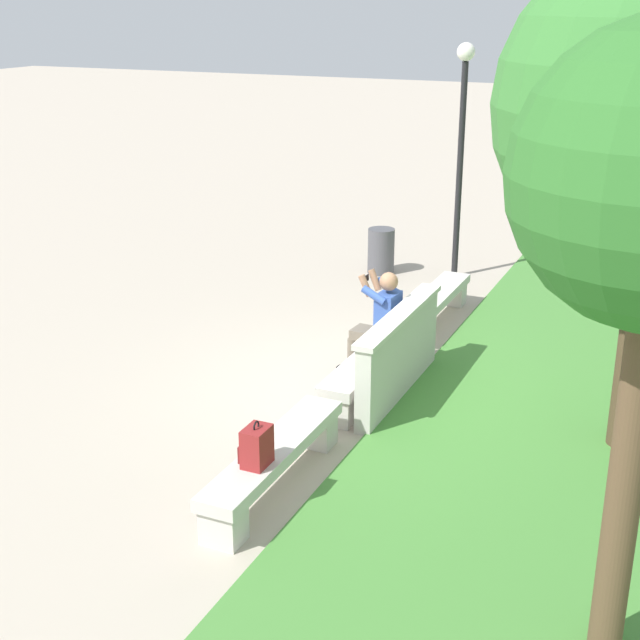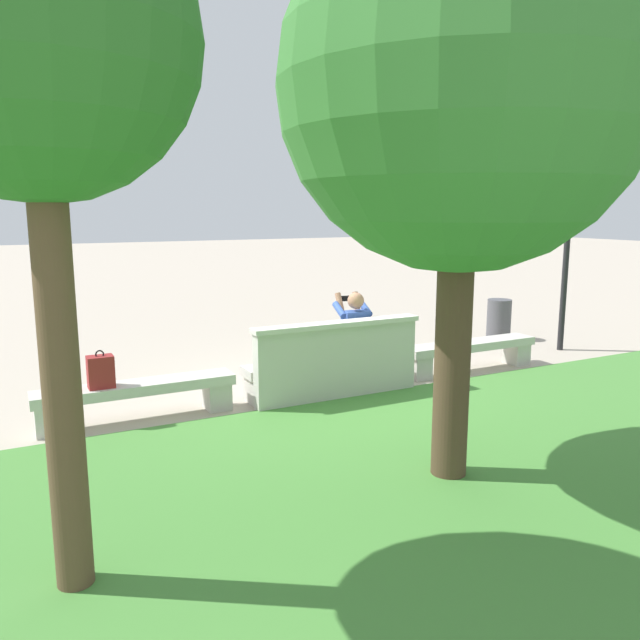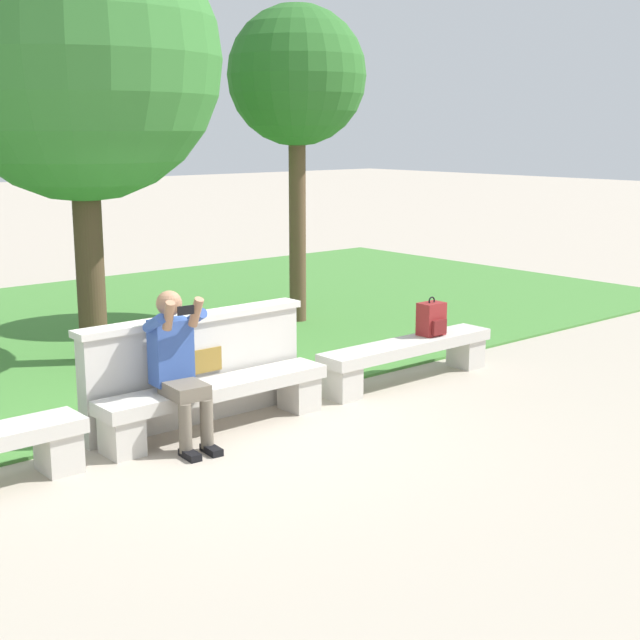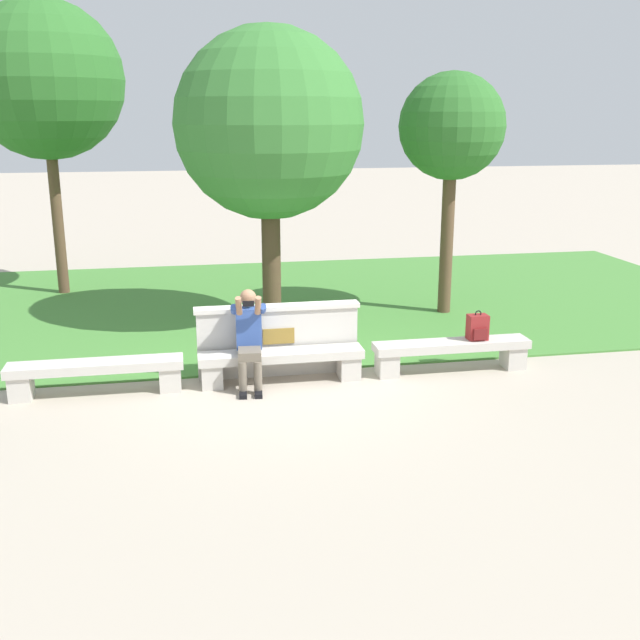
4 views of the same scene
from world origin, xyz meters
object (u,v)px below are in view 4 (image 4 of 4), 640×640
Objects in this scene: backpack at (478,328)px; tree_left_background at (45,81)px; bench_main at (96,372)px; person_photographer at (249,334)px; tree_behind_wall at (452,129)px; tree_right_background at (269,125)px; bench_mid at (451,351)px; bench_near at (281,361)px.

tree_left_background reaches higher than backpack.
backpack reaches higher than bench_main.
person_photographer is 0.31× the size of tree_behind_wall.
tree_right_background is at bearing 77.11° from person_photographer.
bench_mid is 0.50m from backpack.
bench_main is 7.25m from tree_left_background.
bench_mid is at bearing 0.00° from bench_main.
bench_near is 4.21m from tree_right_background.
tree_left_background is at bearing 117.93° from person_photographer.
tree_right_background reaches higher than bench_mid.
tree_behind_wall is at bearing -22.20° from tree_left_background.
bench_mid is 0.53× the size of tree_behind_wall.
tree_behind_wall is 7.74m from tree_left_background.
person_photographer reaches higher than bench_mid.
tree_left_background reaches higher than tree_right_background.
bench_near and bench_mid have the same top height.
bench_main is 1.00× the size of bench_mid.
tree_behind_wall reaches higher than bench_main.
bench_near is 0.53× the size of tree_behind_wall.
tree_behind_wall is (5.90, 3.11, 3.00)m from bench_main.
backpack is at bearing -101.42° from tree_behind_wall.
bench_near is at bearing -138.04° from tree_behind_wall.
bench_main is at bearing -78.53° from tree_left_background.
tree_right_background reaches higher than backpack.
tree_behind_wall reaches higher than person_photographer.
backpack is 0.10× the size of tree_behind_wall.
bench_mid is at bearing -107.98° from tree_behind_wall.
bench_main is 0.46× the size of tree_right_background.
backpack reaches higher than bench_near.
person_photographer is 3.08× the size of backpack.
person_photographer is 7.70m from tree_left_background.
bench_near is 2.85m from backpack.
backpack is 0.08× the size of tree_left_background.
tree_right_background reaches higher than bench_main.
bench_main is at bearing 177.79° from person_photographer.
person_photographer is at bearing -140.73° from tree_behind_wall.
tree_left_background reaches higher than tree_behind_wall.
bench_near is 8.03m from tree_left_background.
bench_near is 1.00× the size of bench_mid.
tree_left_background is at bearing 157.80° from tree_behind_wall.
bench_mid is 2.92m from person_photographer.
tree_left_background is at bearing 101.47° from bench_main.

